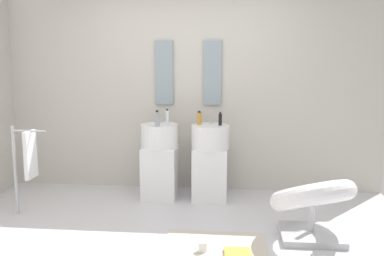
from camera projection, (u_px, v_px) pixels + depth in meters
The scene contains 15 objects.
ground_plane at pixel (170, 242), 3.72m from camera, with size 4.80×3.60×0.04m, color silver.
rear_partition at pixel (189, 87), 5.14m from camera, with size 4.80×0.10×2.60m, color beige.
pedestal_sink_left at pixel (160, 159), 4.86m from camera, with size 0.44×0.44×0.98m.
pedestal_sink_right at pixel (210, 161), 4.80m from camera, with size 0.44×0.44×0.98m.
vanity_mirror_left at pixel (164, 73), 5.07m from camera, with size 0.22×0.03×0.78m, color #8C9EA8.
vanity_mirror_right at pixel (212, 73), 5.01m from camera, with size 0.22×0.03×0.78m, color #8C9EA8.
lounge_chair at pixel (312, 201), 3.72m from camera, with size 1.06×1.06×0.65m.
towel_rack at pixel (28, 157), 4.27m from camera, with size 0.37×0.22×0.95m.
area_rug at pixel (214, 247), 3.57m from camera, with size 0.90×0.66×0.01m, color beige.
magazine_ochre at pixel (238, 253), 3.41m from camera, with size 0.22×0.17×0.03m, color gold.
coffee_mug at pixel (203, 247), 3.47m from camera, with size 0.07×0.07×0.09m, color white.
soap_bottle_grey at pixel (157, 119), 4.62m from camera, with size 0.06×0.06×0.18m.
soap_bottle_black at pixel (220, 119), 4.70m from camera, with size 0.04×0.04×0.16m.
soap_bottle_clear at pixel (167, 118), 4.70m from camera, with size 0.04×0.04×0.19m.
soap_bottle_amber at pixel (199, 118), 4.77m from camera, with size 0.06×0.06×0.16m.
Camera 1 is at (0.55, -3.48, 1.59)m, focal length 38.22 mm.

